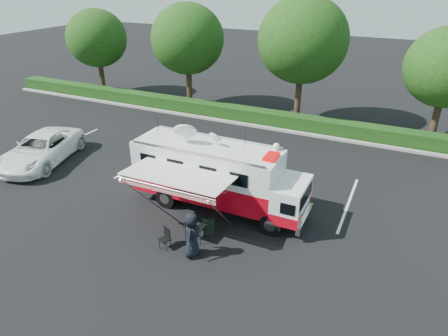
{
  "coord_description": "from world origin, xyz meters",
  "views": [
    {
      "loc": [
        7.11,
        -14.57,
        10.16
      ],
      "look_at": [
        0.0,
        0.5,
        1.9
      ],
      "focal_mm": 32.0,
      "sensor_mm": 36.0,
      "label": 1
    }
  ],
  "objects_px": {
    "command_truck": "(218,176)",
    "white_suv": "(44,162)",
    "trash_bin": "(209,223)",
    "folding_table": "(195,226)"
  },
  "relations": [
    {
      "from": "command_truck",
      "to": "white_suv",
      "type": "xyz_separation_m",
      "value": [
        -11.55,
        0.13,
        -1.7
      ]
    },
    {
      "from": "command_truck",
      "to": "white_suv",
      "type": "relative_size",
      "value": 1.38
    },
    {
      "from": "trash_bin",
      "to": "folding_table",
      "type": "bearing_deg",
      "value": -109.74
    },
    {
      "from": "command_truck",
      "to": "folding_table",
      "type": "bearing_deg",
      "value": -84.84
    },
    {
      "from": "white_suv",
      "to": "trash_bin",
      "type": "bearing_deg",
      "value": -25.0
    },
    {
      "from": "folding_table",
      "to": "trash_bin",
      "type": "relative_size",
      "value": 0.99
    },
    {
      "from": "white_suv",
      "to": "folding_table",
      "type": "xyz_separation_m",
      "value": [
        11.79,
        -2.81,
        0.66
      ]
    },
    {
      "from": "folding_table",
      "to": "command_truck",
      "type": "bearing_deg",
      "value": 95.16
    },
    {
      "from": "command_truck",
      "to": "folding_table",
      "type": "height_order",
      "value": "command_truck"
    },
    {
      "from": "white_suv",
      "to": "folding_table",
      "type": "distance_m",
      "value": 12.14
    }
  ]
}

